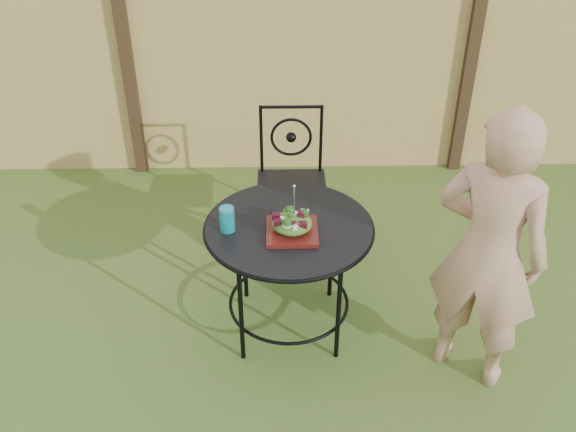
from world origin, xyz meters
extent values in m
plane|color=#2F4D18|center=(0.00, 0.00, 0.00)|extent=(60.00, 60.00, 0.00)
cube|color=#E3C370|center=(0.00, 2.20, 0.90)|extent=(8.00, 0.05, 1.80)
cube|color=black|center=(-1.30, 2.15, 0.95)|extent=(0.09, 0.09, 1.90)
cube|color=black|center=(1.30, 2.15, 0.95)|extent=(0.09, 0.09, 1.90)
cylinder|color=black|center=(-0.12, 0.29, 0.71)|extent=(0.90, 0.90, 0.02)
torus|color=black|center=(-0.12, 0.29, 0.71)|extent=(0.92, 0.92, 0.02)
torus|color=black|center=(-0.12, 0.29, 0.18)|extent=(0.70, 0.70, 0.02)
cylinder|color=black|center=(0.14, 0.55, 0.35)|extent=(0.03, 0.03, 0.71)
cylinder|color=black|center=(-0.38, 0.55, 0.35)|extent=(0.03, 0.03, 0.71)
cylinder|color=black|center=(-0.38, 0.03, 0.35)|extent=(0.03, 0.03, 0.71)
cylinder|color=black|center=(0.14, 0.03, 0.35)|extent=(0.03, 0.03, 0.71)
cube|color=black|center=(-0.08, 1.11, 0.45)|extent=(0.46, 0.46, 0.03)
cylinder|color=black|center=(-0.08, 1.32, 0.94)|extent=(0.42, 0.02, 0.02)
torus|color=black|center=(-0.08, 1.32, 0.72)|extent=(0.28, 0.02, 0.28)
cylinder|color=black|center=(-0.28, 0.91, 0.22)|extent=(0.02, 0.02, 0.44)
cylinder|color=black|center=(0.12, 0.91, 0.22)|extent=(0.02, 0.02, 0.44)
cylinder|color=black|center=(-0.28, 1.31, 0.22)|extent=(0.02, 0.02, 0.44)
cylinder|color=black|center=(0.12, 1.31, 0.22)|extent=(0.02, 0.02, 0.44)
cylinder|color=black|center=(-0.28, 1.32, 0.70)|extent=(0.02, 0.02, 0.50)
cylinder|color=black|center=(0.12, 1.32, 0.70)|extent=(0.02, 0.02, 0.50)
imported|color=tan|center=(0.85, -0.05, 0.78)|extent=(0.68, 0.63, 1.57)
cube|color=#480A12|center=(-0.10, 0.22, 0.74)|extent=(0.27, 0.27, 0.02)
ellipsoid|color=#235614|center=(-0.10, 0.22, 0.79)|extent=(0.21, 0.21, 0.08)
cylinder|color=silver|center=(-0.09, 0.22, 0.92)|extent=(0.01, 0.01, 0.18)
cylinder|color=#0D8D98|center=(-0.44, 0.25, 0.79)|extent=(0.08, 0.08, 0.14)
camera|label=1|loc=(-0.18, -2.51, 2.70)|focal=40.00mm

